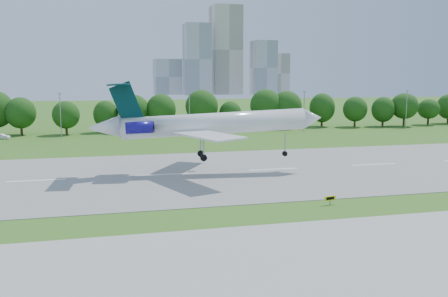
% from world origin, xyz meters
% --- Properties ---
extents(ground, '(600.00, 600.00, 0.00)m').
position_xyz_m(ground, '(0.00, 0.00, 0.00)').
color(ground, '#36641A').
rests_on(ground, ground).
extents(runway, '(400.00, 45.00, 0.08)m').
position_xyz_m(runway, '(0.00, 25.00, 0.04)').
color(runway, gray).
rests_on(runway, ground).
extents(taxiway, '(400.00, 23.00, 0.08)m').
position_xyz_m(taxiway, '(0.00, -18.00, 0.04)').
color(taxiway, '#ADADA8').
rests_on(taxiway, ground).
extents(tree_line, '(288.40, 8.40, 10.40)m').
position_xyz_m(tree_line, '(0.00, 92.00, 6.19)').
color(tree_line, '#382314').
rests_on(tree_line, ground).
extents(light_poles, '(175.90, 0.25, 12.19)m').
position_xyz_m(light_poles, '(-2.50, 82.00, 6.34)').
color(light_poles, gray).
rests_on(light_poles, ground).
extents(skyline, '(127.00, 52.00, 80.00)m').
position_xyz_m(skyline, '(100.16, 390.61, 30.46)').
color(skyline, '#B2B2B7').
rests_on(skyline, ground).
extents(airliner, '(40.17, 29.13, 13.38)m').
position_xyz_m(airliner, '(7.17, 25.18, 8.61)').
color(airliner, white).
rests_on(airliner, ground).
extents(taxi_sign_centre, '(1.67, 0.53, 1.17)m').
position_xyz_m(taxi_sign_centre, '(18.86, -0.01, 0.87)').
color(taxi_sign_centre, gray).
rests_on(taxi_sign_centre, ground).
extents(service_vehicle_a, '(4.40, 2.96, 1.37)m').
position_xyz_m(service_vehicle_a, '(-35.31, 84.39, 0.69)').
color(service_vehicle_a, silver).
rests_on(service_vehicle_a, ground).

